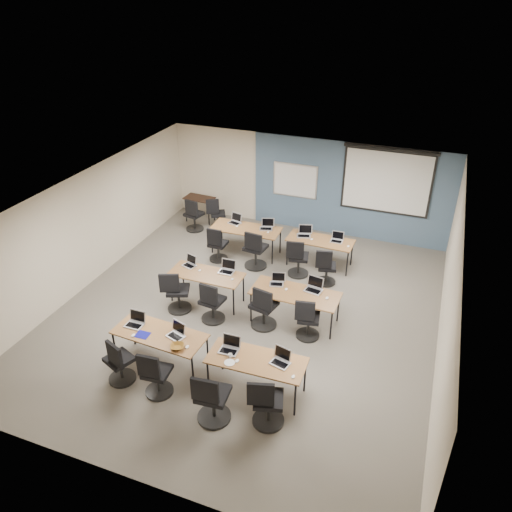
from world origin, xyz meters
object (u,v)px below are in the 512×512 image
at_px(spare_chair_b, 194,217).
at_px(training_table_back_left, 246,230).
at_px(laptop_5, 227,269).
at_px(task_chair_7, 307,322).
at_px(task_chair_3, 267,405).
at_px(projector_screen, 387,177).
at_px(training_table_mid_right, 295,294).
at_px(laptop_11, 337,239).
at_px(laptop_10, 304,233).
at_px(task_chair_0, 119,365).
at_px(utility_table, 199,201).
at_px(task_chair_10, 298,261).
at_px(whiteboard, 295,181).
at_px(laptop_3, 281,359).
at_px(task_chair_5, 212,305).
at_px(task_chair_8, 217,247).
at_px(task_chair_1, 156,377).
at_px(task_chair_4, 176,295).
at_px(training_table_front_right, 256,362).
at_px(task_chair_6, 264,310).
at_px(laptop_7, 314,287).
at_px(task_chair_2, 212,401).
at_px(laptop_1, 177,333).
at_px(laptop_2, 230,347).
at_px(laptop_8, 235,221).
at_px(laptop_4, 190,263).
at_px(training_table_front_left, 160,335).
at_px(laptop_9, 267,226).
at_px(laptop_6, 277,281).
at_px(spare_chair_a, 217,216).
at_px(training_table_mid_left, 206,276).
at_px(task_chair_9, 255,252).

bearing_deg(spare_chair_b, training_table_back_left, -8.09).
distance_m(laptop_5, task_chair_7, 2.24).
bearing_deg(task_chair_3, projector_screen, 67.91).
relative_size(training_table_mid_right, laptop_11, 6.21).
height_order(training_table_back_left, laptop_10, laptop_10).
height_order(task_chair_0, utility_table, task_chair_0).
bearing_deg(task_chair_10, whiteboard, 97.48).
height_order(whiteboard, laptop_3, whiteboard).
bearing_deg(task_chair_5, task_chair_8, 118.96).
relative_size(task_chair_1, task_chair_10, 0.98).
bearing_deg(task_chair_7, task_chair_1, -140.27).
xyz_separation_m(task_chair_4, task_chair_7, (2.94, 0.10, -0.02)).
xyz_separation_m(training_table_front_right, task_chair_6, (-0.52, 1.79, -0.26)).
distance_m(laptop_7, laptop_10, 2.49).
relative_size(task_chair_2, task_chair_7, 1.08).
bearing_deg(utility_table, laptop_1, -63.72).
bearing_deg(task_chair_1, laptop_2, 30.55).
relative_size(laptop_8, task_chair_10, 0.32).
relative_size(task_chair_6, utility_table, 1.18).
height_order(training_table_mid_right, task_chair_5, task_chair_5).
relative_size(task_chair_3, laptop_4, 3.40).
relative_size(task_chair_5, utility_table, 1.14).
bearing_deg(laptop_8, task_chair_5, -62.01).
bearing_deg(task_chair_3, training_table_front_left, 147.79).
distance_m(training_table_back_left, task_chair_3, 5.85).
bearing_deg(training_table_front_left, laptop_10, 77.06).
distance_m(task_chair_4, laptop_10, 3.72).
height_order(task_chair_7, laptop_11, task_chair_7).
distance_m(task_chair_4, laptop_9, 3.33).
xyz_separation_m(laptop_5, laptop_6, (1.21, -0.08, -0.01)).
bearing_deg(task_chair_2, task_chair_8, 108.81).
xyz_separation_m(training_table_front_left, laptop_2, (1.41, 0.04, 0.11)).
distance_m(task_chair_4, utility_table, 4.61).
relative_size(projector_screen, spare_chair_a, 2.53).
xyz_separation_m(laptop_6, task_chair_8, (-2.16, 1.58, -0.39)).
distance_m(laptop_2, task_chair_8, 4.45).
bearing_deg(training_table_mid_left, spare_chair_a, 111.47).
bearing_deg(laptop_8, training_table_mid_left, -67.44).
relative_size(laptop_10, spare_chair_b, 0.35).
bearing_deg(spare_chair_b, task_chair_6, -33.89).
relative_size(training_table_front_left, laptop_7, 4.92).
bearing_deg(laptop_11, training_table_back_left, -178.28).
distance_m(training_table_front_right, task_chair_9, 4.32).
xyz_separation_m(laptop_9, task_chair_9, (-0.01, -0.82, -0.36)).
bearing_deg(laptop_4, training_table_front_left, -57.52).
distance_m(laptop_2, laptop_6, 2.35).
xyz_separation_m(task_chair_3, laptop_9, (-1.97, 5.48, 0.37)).
distance_m(task_chair_4, task_chair_5, 0.89).
relative_size(task_chair_3, task_chair_8, 1.05).
height_order(laptop_7, spare_chair_b, laptop_7).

